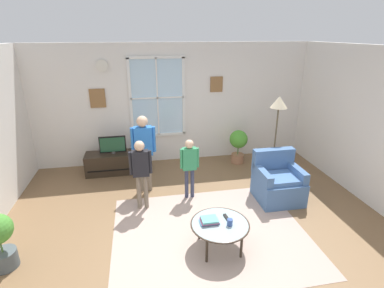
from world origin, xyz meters
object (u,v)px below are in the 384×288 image
(remote_near_books, at_px, (226,217))
(potted_plant_by_window, at_px, (238,143))
(book_stack, at_px, (209,221))
(cup, at_px, (230,222))
(floor_lamp, at_px, (278,111))
(person_blue_shirt, at_px, (144,145))
(television, at_px, (113,144))
(armchair, at_px, (278,182))
(tv_stand, at_px, (115,163))
(coffee_table, at_px, (220,225))
(person_green_shirt, at_px, (189,162))
(person_black_shirt, at_px, (141,167))

(remote_near_books, relative_size, potted_plant_by_window, 0.18)
(book_stack, height_order, cup, cup)
(cup, height_order, floor_lamp, floor_lamp)
(book_stack, relative_size, cup, 2.76)
(person_blue_shirt, xyz_separation_m, floor_lamp, (2.57, 0.01, 0.52))
(television, distance_m, book_stack, 3.04)
(armchair, bearing_deg, cup, -137.69)
(tv_stand, height_order, coffee_table, tv_stand)
(person_green_shirt, relative_size, person_blue_shirt, 0.76)
(tv_stand, distance_m, book_stack, 3.04)
(armchair, bearing_deg, coffee_table, -141.73)
(tv_stand, distance_m, armchair, 3.37)
(armchair, bearing_deg, television, 150.84)
(tv_stand, distance_m, person_green_shirt, 1.98)
(television, distance_m, person_blue_shirt, 1.14)
(cup, height_order, person_black_shirt, person_black_shirt)
(book_stack, height_order, floor_lamp, floor_lamp)
(book_stack, relative_size, remote_near_books, 1.89)
(book_stack, relative_size, person_black_shirt, 0.22)
(remote_near_books, height_order, person_green_shirt, person_green_shirt)
(tv_stand, distance_m, television, 0.42)
(coffee_table, relative_size, book_stack, 3.06)
(person_blue_shirt, bearing_deg, person_green_shirt, -27.49)
(armchair, distance_m, book_stack, 1.83)
(book_stack, relative_size, potted_plant_by_window, 0.34)
(cup, bearing_deg, person_green_shirt, 101.02)
(armchair, height_order, person_blue_shirt, person_blue_shirt)
(potted_plant_by_window, bearing_deg, floor_lamp, -64.76)
(remote_near_books, bearing_deg, book_stack, -165.42)
(book_stack, height_order, person_blue_shirt, person_blue_shirt)
(tv_stand, distance_m, floor_lamp, 3.54)
(armchair, xyz_separation_m, coffee_table, (-1.37, -1.08, 0.05))
(person_black_shirt, xyz_separation_m, person_green_shirt, (0.85, 0.20, -0.07))
(tv_stand, bearing_deg, person_black_shirt, -69.85)
(armchair, xyz_separation_m, potted_plant_by_window, (-0.18, 1.65, 0.15))
(person_green_shirt, bearing_deg, television, 136.99)
(cup, relative_size, remote_near_books, 0.69)
(potted_plant_by_window, bearing_deg, person_black_shirt, -145.58)
(television, height_order, potted_plant_by_window, television)
(armchair, distance_m, coffee_table, 1.75)
(book_stack, bearing_deg, television, 118.16)
(person_black_shirt, bearing_deg, television, 110.18)
(tv_stand, relative_size, television, 2.17)
(armchair, bearing_deg, person_black_shirt, 176.78)
(cup, distance_m, remote_near_books, 0.18)
(person_black_shirt, relative_size, potted_plant_by_window, 1.57)
(television, distance_m, potted_plant_by_window, 2.77)
(television, relative_size, person_blue_shirt, 0.37)
(person_black_shirt, bearing_deg, floor_lamp, 13.00)
(coffee_table, distance_m, cup, 0.15)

